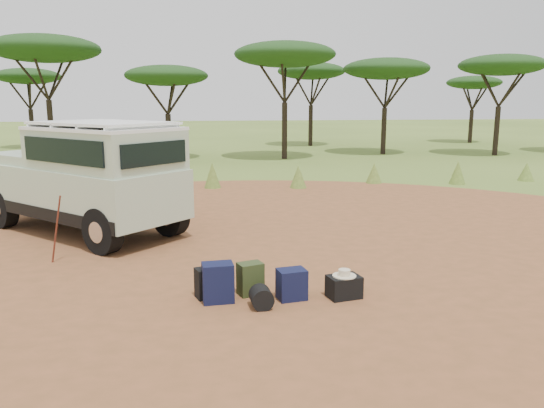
{
  "coord_description": "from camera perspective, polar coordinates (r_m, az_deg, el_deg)",
  "views": [
    {
      "loc": [
        -0.39,
        -9.79,
        3.07
      ],
      "look_at": [
        1.01,
        0.59,
        1.0
      ],
      "focal_mm": 35.0,
      "sensor_mm": 36.0,
      "label": 1
    }
  ],
  "objects": [
    {
      "name": "backpack_navy",
      "position": [
        8.26,
        -5.84,
        -8.42
      ],
      "size": [
        0.5,
        0.37,
        0.62
      ],
      "primitive_type": "cube",
      "rotation": [
        0.0,
        0.0,
        0.08
      ],
      "color": "#121938",
      "rests_on": "ground"
    },
    {
      "name": "backpack_black",
      "position": [
        8.46,
        -6.97,
        -8.43
      ],
      "size": [
        0.42,
        0.36,
        0.49
      ],
      "primitive_type": "cube",
      "rotation": [
        0.0,
        0.0,
        0.32
      ],
      "color": "black",
      "rests_on": "ground"
    },
    {
      "name": "walking_staff",
      "position": [
        10.77,
        -22.19,
        -2.57
      ],
      "size": [
        0.32,
        0.21,
        1.33
      ],
      "primitive_type": "cylinder",
      "rotation": [
        0.24,
        0.0,
        1.04
      ],
      "color": "maroon",
      "rests_on": "ground"
    },
    {
      "name": "safari_vehicle",
      "position": [
        12.97,
        -19.36,
        2.49
      ],
      "size": [
        5.27,
        5.16,
        2.6
      ],
      "rotation": [
        0.0,
        0.0,
        -0.76
      ],
      "color": "#B0C3A7",
      "rests_on": "ground"
    },
    {
      "name": "grass_fringe",
      "position": [
        18.66,
        -6.06,
        2.89
      ],
      "size": [
        36.6,
        1.6,
        0.9
      ],
      "color": "#567128",
      "rests_on": "ground"
    },
    {
      "name": "ground",
      "position": [
        10.27,
        -5.18,
        -6.27
      ],
      "size": [
        140.0,
        140.0,
        0.0
      ],
      "primitive_type": "plane",
      "color": "#567128",
      "rests_on": "ground"
    },
    {
      "name": "dirt_clearing",
      "position": [
        10.27,
        -5.18,
        -6.24
      ],
      "size": [
        23.0,
        23.0,
        0.01
      ],
      "primitive_type": "cylinder",
      "color": "#955430",
      "rests_on": "ground"
    },
    {
      "name": "backpack_olive",
      "position": [
        8.52,
        -2.35,
        -8.06
      ],
      "size": [
        0.45,
        0.38,
        0.53
      ],
      "primitive_type": "cube",
      "rotation": [
        0.0,
        0.0,
        0.32
      ],
      "color": "#34411E",
      "rests_on": "ground"
    },
    {
      "name": "stuff_sack",
      "position": [
        8.03,
        -1.15,
        -10.02
      ],
      "size": [
        0.36,
        0.36,
        0.33
      ],
      "primitive_type": "cylinder",
      "rotation": [
        1.57,
        0.0,
        0.08
      ],
      "color": "black",
      "rests_on": "ground"
    },
    {
      "name": "duffel_navy",
      "position": [
        8.34,
        2.13,
        -8.64
      ],
      "size": [
        0.48,
        0.39,
        0.49
      ],
      "primitive_type": "cube",
      "rotation": [
        0.0,
        0.0,
        0.17
      ],
      "color": "#121938",
      "rests_on": "ground"
    },
    {
      "name": "hard_case",
      "position": [
        8.5,
        7.75,
        -8.83
      ],
      "size": [
        0.57,
        0.45,
        0.36
      ],
      "primitive_type": "cube",
      "rotation": [
        0.0,
        0.0,
        0.22
      ],
      "color": "black",
      "rests_on": "ground"
    },
    {
      "name": "safari_hat",
      "position": [
        8.42,
        7.79,
        -7.44
      ],
      "size": [
        0.37,
        0.37,
        0.11
      ],
      "color": "beige",
      "rests_on": "hard_case"
    },
    {
      "name": "acacia_treeline",
      "position": [
        29.68,
        -5.65,
        14.6
      ],
      "size": [
        46.7,
        13.2,
        6.26
      ],
      "color": "black",
      "rests_on": "ground"
    }
  ]
}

